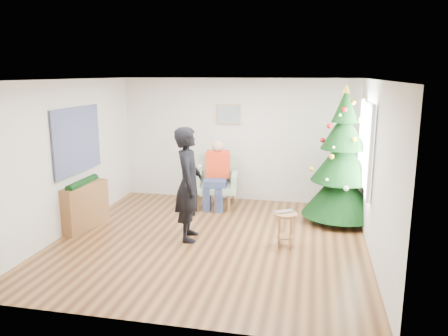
% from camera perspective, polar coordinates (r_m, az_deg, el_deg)
% --- Properties ---
extents(floor, '(5.00, 5.00, 0.00)m').
position_cam_1_polar(floor, '(7.29, -1.76, -9.44)').
color(floor, brown).
rests_on(floor, ground).
extents(ceiling, '(5.00, 5.00, 0.00)m').
position_cam_1_polar(ceiling, '(6.77, -1.90, 11.46)').
color(ceiling, white).
rests_on(ceiling, wall_back).
extents(wall_back, '(5.00, 0.00, 5.00)m').
position_cam_1_polar(wall_back, '(9.32, 1.79, 3.67)').
color(wall_back, silver).
rests_on(wall_back, floor).
extents(wall_front, '(5.00, 0.00, 5.00)m').
position_cam_1_polar(wall_front, '(4.60, -9.20, -5.58)').
color(wall_front, silver).
rests_on(wall_front, floor).
extents(wall_left, '(0.00, 5.00, 5.00)m').
position_cam_1_polar(wall_left, '(7.88, -19.81, 1.34)').
color(wall_left, silver).
rests_on(wall_left, floor).
extents(wall_right, '(0.00, 5.00, 5.00)m').
position_cam_1_polar(wall_right, '(6.79, 19.16, -0.29)').
color(wall_right, silver).
rests_on(wall_right, floor).
extents(window_panel, '(0.04, 1.30, 1.40)m').
position_cam_1_polar(window_panel, '(7.72, 18.14, 2.75)').
color(window_panel, white).
rests_on(window_panel, wall_right).
extents(curtains, '(0.05, 1.75, 1.50)m').
position_cam_1_polar(curtains, '(7.72, 17.92, 2.77)').
color(curtains, white).
rests_on(curtains, wall_right).
extents(christmas_tree, '(1.39, 1.39, 2.51)m').
position_cam_1_polar(christmas_tree, '(8.18, 15.18, 0.82)').
color(christmas_tree, '#3F2816').
rests_on(christmas_tree, floor).
extents(stool, '(0.37, 0.37, 0.55)m').
position_cam_1_polar(stool, '(7.02, 7.98, -7.95)').
color(stool, brown).
rests_on(stool, floor).
extents(laptop, '(0.36, 0.33, 0.02)m').
position_cam_1_polar(laptop, '(6.93, 8.05, -5.76)').
color(laptop, silver).
rests_on(laptop, stool).
extents(armchair, '(0.93, 0.87, 1.05)m').
position_cam_1_polar(armchair, '(8.98, -0.96, -2.59)').
color(armchair, '#95AD8C').
rests_on(armchair, floor).
extents(seated_person, '(0.51, 0.71, 1.37)m').
position_cam_1_polar(seated_person, '(8.84, -0.99, -0.69)').
color(seated_person, navy).
rests_on(seated_person, armchair).
extents(standing_man, '(0.57, 0.75, 1.87)m').
position_cam_1_polar(standing_man, '(7.11, -4.63, -2.11)').
color(standing_man, black).
rests_on(standing_man, floor).
extents(game_controller, '(0.06, 0.13, 0.04)m').
position_cam_1_polar(game_controller, '(6.96, -3.17, 0.22)').
color(game_controller, white).
rests_on(game_controller, standing_man).
extents(console, '(0.49, 1.04, 0.80)m').
position_cam_1_polar(console, '(8.11, -17.81, -4.77)').
color(console, brown).
rests_on(console, floor).
extents(garland, '(0.14, 0.90, 0.14)m').
position_cam_1_polar(garland, '(8.00, -18.00, -1.89)').
color(garland, black).
rests_on(garland, console).
extents(tapestry, '(0.03, 1.50, 1.15)m').
position_cam_1_polar(tapestry, '(8.07, -18.59, 3.47)').
color(tapestry, black).
rests_on(tapestry, wall_left).
extents(framed_picture, '(0.52, 0.05, 0.42)m').
position_cam_1_polar(framed_picture, '(9.26, 0.54, 7.04)').
color(framed_picture, tan).
rests_on(framed_picture, wall_back).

